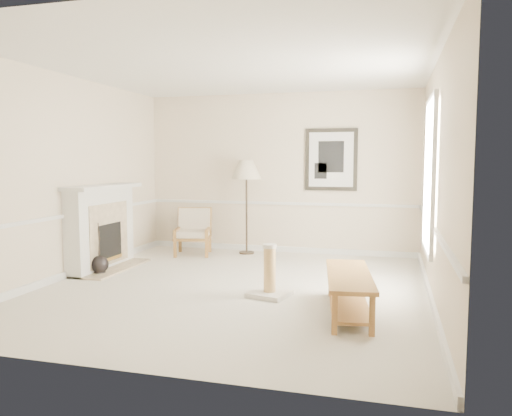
{
  "coord_description": "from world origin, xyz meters",
  "views": [
    {
      "loc": [
        2.0,
        -6.19,
        1.68
      ],
      "look_at": [
        0.12,
        0.7,
        1.0
      ],
      "focal_mm": 35.0,
      "sensor_mm": 36.0,
      "label": 1
    }
  ],
  "objects_px": {
    "armchair": "(194,229)",
    "bench": "(349,287)",
    "floor_vase": "(100,265)",
    "scratching_post": "(270,280)",
    "floor_lamp": "(247,172)"
  },
  "relations": [
    {
      "from": "bench",
      "to": "scratching_post",
      "type": "relative_size",
      "value": 2.46
    },
    {
      "from": "floor_lamp",
      "to": "floor_vase",
      "type": "bearing_deg",
      "value": -126.68
    },
    {
      "from": "armchair",
      "to": "floor_vase",
      "type": "bearing_deg",
      "value": -125.09
    },
    {
      "from": "floor_vase",
      "to": "scratching_post",
      "type": "height_order",
      "value": "floor_vase"
    },
    {
      "from": "floor_vase",
      "to": "scratching_post",
      "type": "relative_size",
      "value": 1.18
    },
    {
      "from": "floor_vase",
      "to": "scratching_post",
      "type": "xyz_separation_m",
      "value": [
        2.71,
        -0.49,
        0.06
      ]
    },
    {
      "from": "floor_vase",
      "to": "armchair",
      "type": "relative_size",
      "value": 0.94
    },
    {
      "from": "armchair",
      "to": "floor_lamp",
      "type": "height_order",
      "value": "floor_lamp"
    },
    {
      "from": "armchair",
      "to": "bench",
      "type": "height_order",
      "value": "armchair"
    },
    {
      "from": "floor_lamp",
      "to": "bench",
      "type": "relative_size",
      "value": 1.05
    },
    {
      "from": "bench",
      "to": "floor_lamp",
      "type": "bearing_deg",
      "value": 123.79
    },
    {
      "from": "floor_vase",
      "to": "floor_lamp",
      "type": "distance_m",
      "value": 3.04
    },
    {
      "from": "bench",
      "to": "scratching_post",
      "type": "height_order",
      "value": "scratching_post"
    },
    {
      "from": "armchair",
      "to": "bench",
      "type": "relative_size",
      "value": 0.51
    },
    {
      "from": "floor_vase",
      "to": "bench",
      "type": "relative_size",
      "value": 0.48
    }
  ]
}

